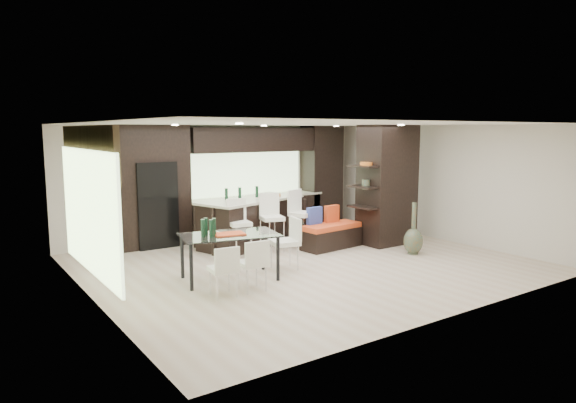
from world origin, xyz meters
TOP-DOWN VIEW (x-y plane):
  - ground at (0.00, 0.00)m, footprint 8.00×8.00m
  - back_wall at (0.00, 3.50)m, footprint 8.00×0.02m
  - left_wall at (-4.00, 0.00)m, footprint 0.02×7.00m
  - right_wall at (4.00, 0.00)m, footprint 0.02×7.00m
  - ceiling at (0.00, 0.00)m, footprint 8.00×7.00m
  - window_left at (-3.96, 0.20)m, footprint 0.04×3.20m
  - window_back at (0.60, 3.46)m, footprint 3.40×0.04m
  - stone_accent at (-3.93, 0.20)m, footprint 0.08×3.00m
  - ceiling_spots at (0.00, 0.25)m, footprint 4.00×3.00m
  - back_cabinetry at (0.50, 3.17)m, footprint 6.80×0.68m
  - refrigerator at (-1.90, 3.12)m, footprint 0.90×0.68m
  - partition_column at (2.60, 0.40)m, footprint 1.20×0.80m
  - kitchen_island at (-0.03, 2.02)m, footprint 2.77×1.83m
  - stool_left at (-0.82, 1.16)m, footprint 0.49×0.49m
  - stool_mid at (-0.03, 1.15)m, footprint 0.55×0.55m
  - stool_right at (0.75, 1.14)m, footprint 0.57×0.57m
  - bench at (1.24, 0.72)m, footprint 1.46×0.68m
  - floor_vase at (2.30, -0.69)m, footprint 0.50×0.50m
  - dining_table at (-1.74, -0.14)m, footprint 1.82×1.27m
  - chair_near at (-1.74, -0.90)m, footprint 0.45×0.45m
  - chair_far at (-2.26, -0.89)m, footprint 0.45×0.45m
  - chair_end at (-0.59, -0.14)m, footprint 0.57×0.57m

SIDE VIEW (x-z plane):
  - ground at x=0.00m, z-range 0.00..0.00m
  - bench at x=1.24m, z-range 0.00..0.54m
  - chair_far at x=-2.26m, z-range 0.00..0.75m
  - chair_near at x=-1.74m, z-range 0.00..0.78m
  - dining_table at x=-1.74m, z-range 0.00..0.80m
  - chair_end at x=-0.59m, z-range 0.00..0.89m
  - stool_left at x=-0.82m, z-range 0.00..0.96m
  - stool_mid at x=-0.03m, z-range 0.00..1.01m
  - stool_right at x=0.75m, z-range 0.00..1.03m
  - kitchen_island at x=-0.03m, z-range 0.00..1.06m
  - floor_vase at x=2.30m, z-range 0.00..1.10m
  - refrigerator at x=-1.90m, z-range 0.00..1.90m
  - back_wall at x=0.00m, z-range 0.00..2.70m
  - left_wall at x=-4.00m, z-range 0.00..2.70m
  - right_wall at x=4.00m, z-range 0.00..2.70m
  - window_left at x=-3.96m, z-range 0.40..2.30m
  - back_cabinetry at x=0.50m, z-range 0.00..2.70m
  - partition_column at x=2.60m, z-range 0.00..2.70m
  - window_back at x=0.60m, z-range 0.95..2.15m
  - stone_accent at x=-3.93m, z-range 1.85..2.65m
  - ceiling_spots at x=0.00m, z-range 2.67..2.69m
  - ceiling at x=0.00m, z-range 2.69..2.71m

